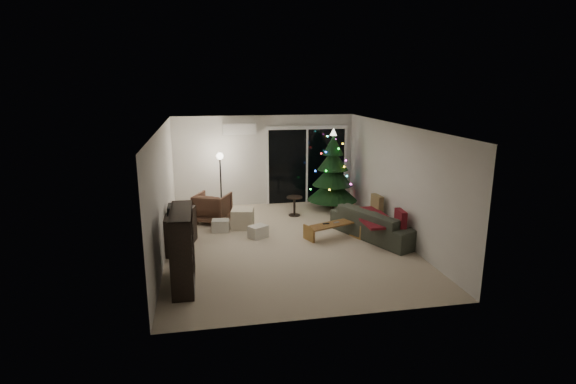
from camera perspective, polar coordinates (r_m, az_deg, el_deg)
name	(u,v)px	position (r m, az deg, el deg)	size (l,w,h in m)	color
room	(293,181)	(10.99, 0.66, 1.37)	(6.50, 7.51, 2.60)	beige
bookshelf	(173,249)	(7.82, -14.42, -7.01)	(0.34, 1.32, 1.32)	black
media_cabinet	(179,230)	(9.62, -13.71, -4.77)	(0.46, 1.22, 0.77)	black
stereo	(177,209)	(9.48, -13.86, -2.11)	(0.39, 0.46, 0.16)	black
armchair	(213,208)	(11.24, -9.56, -1.97)	(0.78, 0.80, 0.73)	brown
ottoman	(243,218)	(10.73, -5.76, -3.35)	(0.51, 0.51, 0.46)	beige
cardboard_box_a	(221,226)	(10.56, -8.56, -4.23)	(0.39, 0.30, 0.28)	silver
cardboard_box_b	(258,232)	(10.07, -3.83, -5.03)	(0.39, 0.29, 0.27)	silver
side_table	(294,206)	(11.63, 0.82, -1.80)	(0.41, 0.41, 0.51)	black
floor_lamp	(221,185)	(11.87, -8.52, 0.95)	(0.25, 0.25, 1.55)	black
sofa	(377,223)	(10.20, 11.21, -3.93)	(2.21, 0.86, 0.65)	#383D34
sofa_throw	(373,217)	(10.12, 10.72, -3.18)	(0.69, 1.59, 0.05)	maroon
cushion_a	(377,204)	(10.79, 11.24, -1.49)	(0.13, 0.42, 0.42)	#938153
cushion_b	(400,220)	(9.65, 14.09, -3.48)	(0.13, 0.42, 0.42)	maroon
coffee_table	(332,231)	(9.98, 5.67, -4.99)	(1.12, 0.39, 0.36)	olive
remote_a	(326,224)	(9.88, 4.85, -4.02)	(0.14, 0.04, 0.02)	black
remote_b	(336,222)	(9.99, 6.16, -3.85)	(0.13, 0.04, 0.02)	slate
christmas_tree	(333,169)	(12.15, 5.70, 2.89)	(1.36, 1.36, 2.19)	black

